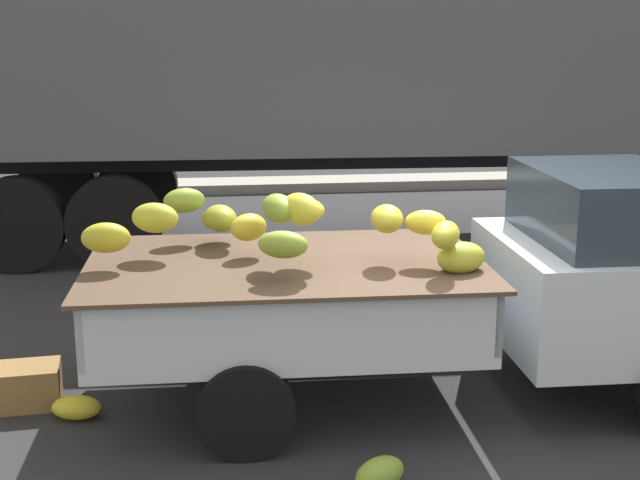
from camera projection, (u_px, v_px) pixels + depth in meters
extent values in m
plane|color=#28282B|center=(439.00, 400.00, 6.54)|extent=(220.00, 220.00, 0.00)
cube|color=gray|center=(309.00, 184.00, 14.94)|extent=(80.00, 0.80, 0.16)
cube|color=silver|center=(627.00, 289.00, 6.59)|extent=(1.98, 1.70, 0.78)
cube|color=#28333D|center=(609.00, 205.00, 6.41)|extent=(1.10, 1.49, 0.52)
cube|color=silver|center=(286.00, 328.00, 6.37)|extent=(2.72, 1.72, 0.08)
cube|color=silver|center=(279.00, 264.00, 7.09)|extent=(2.69, 0.09, 0.44)
cube|color=silver|center=(295.00, 332.00, 5.53)|extent=(2.69, 0.09, 0.44)
cube|color=silver|center=(465.00, 288.00, 6.45)|extent=(0.08, 1.67, 0.44)
cube|color=silver|center=(98.00, 300.00, 6.17)|extent=(0.08, 1.67, 0.44)
cube|color=#B21914|center=(279.00, 268.00, 7.13)|extent=(2.58, 0.05, 0.07)
cube|color=brown|center=(285.00, 263.00, 6.25)|extent=(2.84, 1.84, 0.03)
ellipsoid|color=gold|center=(387.00, 219.00, 6.13)|extent=(0.26, 0.36, 0.19)
ellipsoid|color=gold|center=(155.00, 218.00, 6.30)|extent=(0.42, 0.37, 0.22)
ellipsoid|color=gold|center=(446.00, 235.00, 5.84)|extent=(0.30, 0.40, 0.18)
ellipsoid|color=gold|center=(106.00, 238.00, 5.99)|extent=(0.35, 0.23, 0.21)
ellipsoid|color=gold|center=(249.00, 227.00, 6.33)|extent=(0.35, 0.33, 0.20)
ellipsoid|color=gold|center=(306.00, 209.00, 6.14)|extent=(0.35, 0.36, 0.16)
ellipsoid|color=gold|center=(301.00, 209.00, 5.98)|extent=(0.35, 0.42, 0.22)
ellipsoid|color=#97A02A|center=(220.00, 218.00, 6.61)|extent=(0.32, 0.40, 0.20)
ellipsoid|color=yellow|center=(426.00, 222.00, 6.12)|extent=(0.33, 0.26, 0.17)
ellipsoid|color=olive|center=(184.00, 200.00, 6.75)|extent=(0.37, 0.30, 0.19)
ellipsoid|color=#9AA42C|center=(219.00, 219.00, 6.76)|extent=(0.35, 0.33, 0.18)
ellipsoid|color=gold|center=(461.00, 258.00, 5.99)|extent=(0.43, 0.37, 0.22)
ellipsoid|color=olive|center=(278.00, 208.00, 6.05)|extent=(0.29, 0.41, 0.20)
ellipsoid|color=olive|center=(283.00, 245.00, 5.71)|extent=(0.38, 0.30, 0.18)
cylinder|color=black|center=(586.00, 314.00, 7.48)|extent=(0.64, 0.21, 0.64)
cylinder|color=black|center=(241.00, 327.00, 7.18)|extent=(0.64, 0.21, 0.64)
cylinder|color=black|center=(246.00, 410.00, 5.62)|extent=(0.64, 0.21, 0.64)
cube|color=#4C5156|center=(413.00, 34.00, 10.92)|extent=(12.08, 2.91, 2.70)
cube|color=black|center=(410.00, 154.00, 11.28)|extent=(11.05, 0.77, 0.30)
cylinder|color=black|center=(138.00, 185.00, 12.26)|extent=(1.09, 0.34, 1.08)
cylinder|color=black|center=(115.00, 223.00, 9.94)|extent=(1.09, 0.34, 1.08)
cylinder|color=black|center=(59.00, 186.00, 12.16)|extent=(1.09, 0.34, 1.08)
cylinder|color=black|center=(17.00, 225.00, 9.84)|extent=(1.09, 0.34, 1.08)
ellipsoid|color=gold|center=(76.00, 407.00, 6.22)|extent=(0.38, 0.27, 0.17)
ellipsoid|color=olive|center=(380.00, 474.00, 5.27)|extent=(0.42, 0.38, 0.20)
cube|color=olive|center=(24.00, 386.00, 6.42)|extent=(0.55, 0.41, 0.30)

